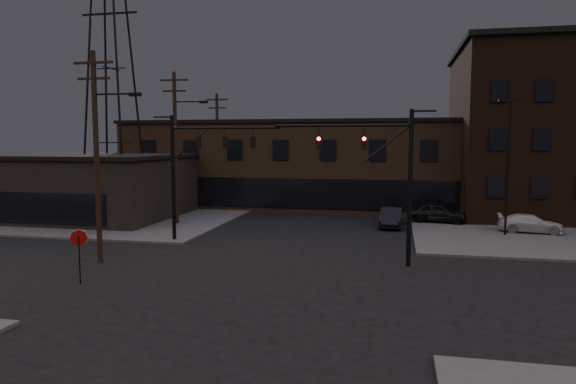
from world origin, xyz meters
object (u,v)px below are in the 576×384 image
Objects in this scene: parked_car_lot_a at (438,213)px; traffic_signal_near at (387,170)px; car_crossing at (391,217)px; stop_sign at (79,244)px; parked_car_lot_b at (530,223)px; traffic_signal_far at (192,163)px.

traffic_signal_near is at bearing 173.89° from parked_car_lot_a.
stop_sign is at bearing -123.33° from car_crossing.
parked_car_lot_a is at bearing 67.55° from parked_car_lot_b.
parked_car_lot_b is 0.97× the size of car_crossing.
parked_car_lot_b is 9.46m from car_crossing.
parked_car_lot_a is at bearing 75.52° from traffic_signal_near.
stop_sign is at bearing 133.53° from parked_car_lot_b.
car_crossing is (-9.38, 1.21, -0.04)m from parked_car_lot_b.
parked_car_lot_a is (15.72, 10.61, -4.12)m from traffic_signal_far.
stop_sign is (-13.36, -6.49, -3.09)m from traffic_signal_near.
stop_sign is 28.74m from parked_car_lot_b.
traffic_signal_near reaches higher than stop_sign.
parked_car_lot_b is at bearing 18.85° from traffic_signal_far.
parked_car_lot_a reaches higher than car_crossing.
stop_sign reaches higher than parked_car_lot_b.
traffic_signal_far is at bearing 132.38° from parked_car_lot_a.
traffic_signal_near reaches higher than parked_car_lot_a.
parked_car_lot_b is at bearing 48.78° from traffic_signal_near.
parked_car_lot_a is (3.64, 14.11, -4.04)m from traffic_signal_near.
stop_sign is 0.57× the size of car_crossing.
parked_car_lot_b is (21.60, 7.37, -4.25)m from traffic_signal_far.
traffic_signal_far is at bearing 163.83° from traffic_signal_near.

